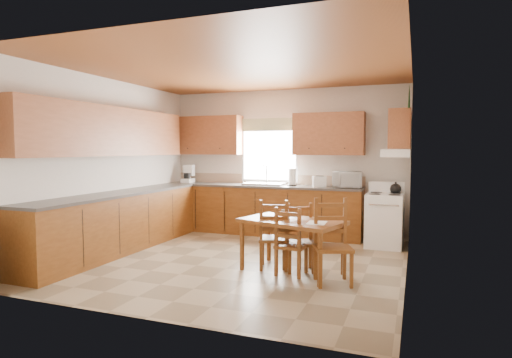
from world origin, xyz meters
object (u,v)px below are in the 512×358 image
(chair_near_left, at_px, (274,234))
(chair_near_right, at_px, (291,241))
(stove, at_px, (385,221))
(microwave, at_px, (347,180))
(chair_far_left, at_px, (300,238))
(chair_far_right, at_px, (333,242))
(dining_table, at_px, (292,246))

(chair_near_left, relative_size, chair_near_right, 1.08)
(stove, relative_size, microwave, 1.85)
(chair_far_left, height_order, chair_far_right, chair_far_right)
(chair_far_left, bearing_deg, dining_table, -157.16)
(chair_near_left, bearing_deg, chair_far_left, 163.84)
(microwave, xyz_separation_m, chair_near_right, (-0.33, -2.34, -0.63))
(chair_near_left, distance_m, chair_far_right, 0.94)
(microwave, relative_size, chair_near_left, 0.50)
(microwave, height_order, chair_far_right, microwave)
(stove, height_order, chair_near_right, chair_near_right)
(chair_near_left, bearing_deg, microwave, -121.87)
(chair_far_right, bearing_deg, chair_near_right, 138.83)
(chair_near_left, bearing_deg, chair_far_right, 140.00)
(chair_near_left, distance_m, chair_far_left, 0.36)
(chair_far_right, bearing_deg, chair_near_left, 133.39)
(dining_table, bearing_deg, chair_far_right, -9.96)
(stove, distance_m, microwave, 0.97)
(microwave, xyz_separation_m, chair_near_left, (-0.62, -2.14, -0.60))
(stove, xyz_separation_m, dining_table, (-1.02, -1.91, -0.08))
(microwave, bearing_deg, chair_near_right, -107.54)
(microwave, distance_m, chair_near_right, 2.44)
(dining_table, height_order, chair_near_right, chair_near_right)
(microwave, distance_m, chair_far_left, 2.25)
(stove, distance_m, chair_near_right, 2.24)
(stove, xyz_separation_m, chair_far_left, (-0.93, -1.82, 0.01))
(dining_table, bearing_deg, chair_near_right, -59.43)
(stove, xyz_separation_m, chair_near_right, (-0.99, -2.01, 0.00))
(stove, bearing_deg, chair_far_right, -99.15)
(chair_near_left, height_order, chair_far_right, chair_far_right)
(stove, bearing_deg, chair_near_left, -123.32)
(chair_far_left, distance_m, chair_far_right, 0.63)
(dining_table, relative_size, chair_near_left, 1.38)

